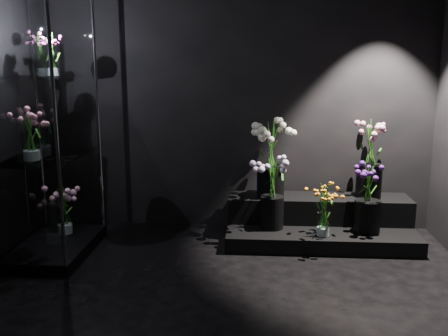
{
  "coord_description": "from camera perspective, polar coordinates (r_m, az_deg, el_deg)",
  "views": [
    {
      "loc": [
        0.2,
        -3.18,
        1.75
      ],
      "look_at": [
        -0.1,
        1.2,
        0.8
      ],
      "focal_mm": 40.0,
      "sensor_mm": 36.0,
      "label": 1
    }
  ],
  "objects": [
    {
      "name": "bouquet_cream_roses",
      "position": [
        4.97,
        5.41,
        1.66
      ],
      "size": [
        0.41,
        0.41,
        0.78
      ],
      "rotation": [
        0.0,
        0.0,
        0.04
      ],
      "color": "black",
      "rests_on": "display_riser"
    },
    {
      "name": "bouquet_lilac",
      "position": [
        4.81,
        5.55,
        -2.32
      ],
      "size": [
        0.43,
        0.43,
        0.68
      ],
      "rotation": [
        0.0,
        0.0,
        -0.25
      ],
      "color": "black",
      "rests_on": "display_riser"
    },
    {
      "name": "bouquet_orange_bells",
      "position": [
        4.71,
        11.37,
        -4.66
      ],
      "size": [
        0.31,
        0.31,
        0.49
      ],
      "rotation": [
        0.0,
        0.0,
        0.34
      ],
      "color": "white",
      "rests_on": "display_riser"
    },
    {
      "name": "bouquet_purple",
      "position": [
        4.88,
        16.19,
        -3.03
      ],
      "size": [
        0.34,
        0.34,
        0.65
      ],
      "rotation": [
        0.0,
        0.0,
        0.05
      ],
      "color": "black",
      "rests_on": "display_riser"
    },
    {
      "name": "floor",
      "position": [
        3.63,
        0.23,
        -16.62
      ],
      "size": [
        4.0,
        4.0,
        0.0
      ],
      "primitive_type": "plane",
      "color": "black",
      "rests_on": "ground"
    },
    {
      "name": "wall_front",
      "position": [
        1.25,
        -5.59,
        -4.28
      ],
      "size": [
        4.0,
        0.0,
        4.0
      ],
      "primitive_type": "plane",
      "rotation": [
        -1.57,
        0.0,
        0.0
      ],
      "color": "black",
      "rests_on": "floor"
    },
    {
      "name": "bouquet_case_pink",
      "position": [
        4.51,
        -21.27,
        3.63
      ],
      "size": [
        0.29,
        0.29,
        0.43
      ],
      "rotation": [
        0.0,
        0.0,
        -0.05
      ],
      "color": "white",
      "rests_on": "display_case"
    },
    {
      "name": "display_riser",
      "position": [
        5.11,
        10.81,
        -6.1
      ],
      "size": [
        1.82,
        0.81,
        0.4
      ],
      "color": "black",
      "rests_on": "floor"
    },
    {
      "name": "display_case",
      "position": [
        4.67,
        -19.66,
        4.48
      ],
      "size": [
        0.64,
        1.07,
        2.36
      ],
      "color": "black",
      "rests_on": "floor"
    },
    {
      "name": "bouquet_case_magenta",
      "position": [
        4.74,
        -19.08,
        12.23
      ],
      "size": [
        0.29,
        0.29,
        0.36
      ],
      "rotation": [
        0.0,
        0.0,
        -0.44
      ],
      "color": "white",
      "rests_on": "display_case"
    },
    {
      "name": "bouquet_pink_roses",
      "position": [
        5.16,
        16.39,
        1.42
      ],
      "size": [
        0.42,
        0.42,
        0.77
      ],
      "rotation": [
        0.0,
        0.0,
        -0.3
      ],
      "color": "black",
      "rests_on": "display_riser"
    },
    {
      "name": "wall_back",
      "position": [
        5.19,
        1.66,
        8.31
      ],
      "size": [
        4.0,
        0.0,
        4.0
      ],
      "primitive_type": "plane",
      "rotation": [
        1.57,
        0.0,
        0.0
      ],
      "color": "black",
      "rests_on": "floor"
    },
    {
      "name": "bouquet_case_base_pink",
      "position": [
        5.05,
        -17.84,
        -4.46
      ],
      "size": [
        0.39,
        0.39,
        0.47
      ],
      "rotation": [
        0.0,
        0.0,
        -0.43
      ],
      "color": "white",
      "rests_on": "display_case"
    }
  ]
}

